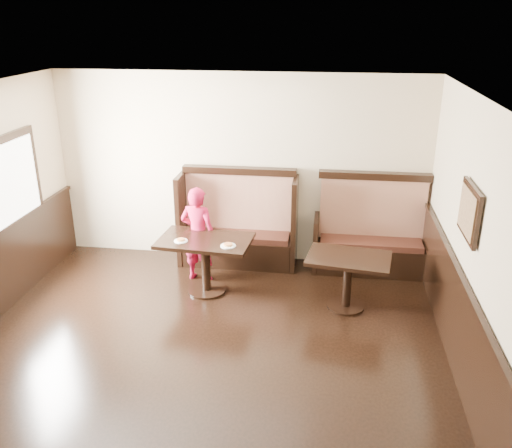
% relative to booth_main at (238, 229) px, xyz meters
% --- Properties ---
extents(ground, '(7.00, 7.00, 0.00)m').
position_rel_booth_main_xyz_m(ground, '(0.00, -3.30, -0.53)').
color(ground, black).
rests_on(ground, ground).
extents(room_shell, '(7.00, 7.00, 7.00)m').
position_rel_booth_main_xyz_m(room_shell, '(-0.30, -3.01, 0.14)').
color(room_shell, '#C7B290').
rests_on(room_shell, ground).
extents(booth_main, '(1.75, 0.72, 1.45)m').
position_rel_booth_main_xyz_m(booth_main, '(0.00, 0.00, 0.00)').
color(booth_main, black).
rests_on(booth_main, ground).
extents(booth_neighbor, '(1.65, 0.72, 1.45)m').
position_rel_booth_main_xyz_m(booth_neighbor, '(1.95, -0.00, -0.05)').
color(booth_neighbor, black).
rests_on(booth_neighbor, ground).
extents(table_main, '(1.27, 0.85, 0.77)m').
position_rel_booth_main_xyz_m(table_main, '(-0.28, -1.00, 0.07)').
color(table_main, black).
rests_on(table_main, ground).
extents(table_neighbor, '(1.11, 0.81, 0.71)m').
position_rel_booth_main_xyz_m(table_neighbor, '(1.60, -1.17, 0.01)').
color(table_neighbor, black).
rests_on(table_neighbor, ground).
extents(child, '(0.55, 0.41, 1.37)m').
position_rel_booth_main_xyz_m(child, '(-0.45, -0.66, 0.16)').
color(child, '#AF1238').
rests_on(child, ground).
extents(pizza_plate_left, '(0.18, 0.18, 0.03)m').
position_rel_booth_main_xyz_m(pizza_plate_left, '(-0.57, -1.11, 0.26)').
color(pizza_plate_left, white).
rests_on(pizza_plate_left, table_main).
extents(pizza_plate_right, '(0.20, 0.20, 0.04)m').
position_rel_booth_main_xyz_m(pizza_plate_right, '(0.07, -1.19, 0.26)').
color(pizza_plate_right, white).
rests_on(pizza_plate_right, table_main).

